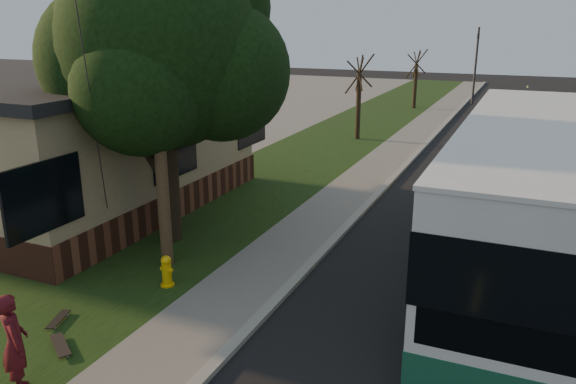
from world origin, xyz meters
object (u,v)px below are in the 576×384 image
Objects in this scene: fire_hydrant at (167,271)px; skateboard_main at (58,319)px; skateboard_spare at (60,345)px; transit_bus at (519,188)px; utility_pole at (155,80)px; dumpster at (109,180)px; bare_tree_far at (416,80)px; bare_tree_near at (359,98)px; skateboarder at (15,343)px; traffic_signal at (476,61)px; leafy_tree at (165,51)px; distant_car at (508,103)px.

fire_hydrant is 2.51m from skateboard_main.
transit_bus is at bearing 46.69° from skateboard_spare.
utility_pole is 5.37× the size of dumpster.
bare_tree_far is 5.20× the size of skateboard_main.
utility_pole is 2.11× the size of bare_tree_near.
transit_bus is 11.62m from skateboarder.
bare_tree_near reaches higher than transit_bus.
bare_tree_near is 0.78× the size of traffic_signal.
dumpster is at bearing 153.23° from leafy_tree.
bare_tree_far is 0.73× the size of traffic_signal.
skateboard_spare is at bearing -98.94° from distant_car.
leafy_tree is 4.47× the size of skateboarder.
skateboard_spare is (0.41, -3.96, -4.50)m from utility_pole.
bare_tree_far is 0.30× the size of transit_bus.
fire_hydrant is 0.15× the size of distant_car.
skateboard_spare is (0.10, -32.96, -1.87)m from bare_tree_far.
transit_bus reaches higher than skateboard_spare.
fire_hydrant is 30.04m from bare_tree_far.
utility_pole is 29.13m from bare_tree_far.
fire_hydrant is 5.65m from leafy_tree.
skateboarder is at bearing -87.57° from bare_tree_near.
fire_hydrant is 0.86× the size of skateboard_spare.
traffic_signal reaches higher than distant_car.
transit_bus is 17.19× the size of skateboard_main.
skateboarder is at bearing -94.59° from traffic_signal.
leafy_tree reaches higher than distant_car.
skateboarder is 2.35m from skateboard_main.
dumpster is (-8.76, -29.29, -2.44)m from traffic_signal.
utility_pole is at bearing -153.26° from transit_bus.
dumpster is at bearing -178.88° from transit_bus.
transit_bus reaches higher than dumpster.
leafy_tree is at bearing -26.77° from dumpster.
transit_bus is 2.66× the size of distant_car.
skateboard_main is 0.15× the size of distant_car.
skateboard_main is 32.25m from distant_car.
traffic_signal is (3.81, 33.01, -1.47)m from utility_pole.
fire_hydrant is at bearing 64.62° from skateboard_main.
traffic_signal is at bearing 73.35° from dumpster.
traffic_signal is 3.15× the size of skateboarder.
bare_tree_near is 15.34m from transit_bus.
distant_car is (5.76, 29.27, 0.42)m from fire_hydrant.
leafy_tree is 7.65m from skateboard_spare.
distant_car is at bearing 77.12° from utility_pole.
traffic_signal reaches higher than skateboarder.
leafy_tree is 9.61m from transit_bus.
skateboarder is 10.54m from dumpster.
leafy_tree is 27.56m from bare_tree_far.
leafy_tree is 31.76m from traffic_signal.
utility_pole reaches higher than skateboard_main.
transit_bus is 7.62× the size of skateboarder.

